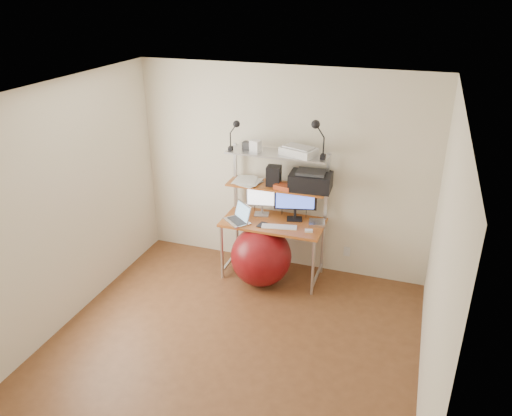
{
  "coord_description": "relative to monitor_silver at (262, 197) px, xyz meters",
  "views": [
    {
      "loc": [
        1.52,
        -3.65,
        3.33
      ],
      "look_at": [
        -0.12,
        1.15,
        1.02
      ],
      "focal_mm": 35.0,
      "sensor_mm": 36.0,
      "label": 1
    }
  ],
  "objects": [
    {
      "name": "room",
      "position": [
        0.19,
        -1.59,
        0.28
      ],
      "size": [
        3.6,
        3.6,
        3.6
      ],
      "color": "brown",
      "rests_on": "ground"
    },
    {
      "name": "computer_desk",
      "position": [
        0.19,
        -0.09,
        -0.01
      ],
      "size": [
        1.2,
        0.6,
        1.57
      ],
      "color": "#AF5C22",
      "rests_on": "ground"
    },
    {
      "name": "wall_outlet",
      "position": [
        1.04,
        0.2,
        -0.67
      ],
      "size": [
        0.08,
        0.01,
        0.12
      ],
      "primitive_type": "cube",
      "color": "silver",
      "rests_on": "room"
    },
    {
      "name": "monitor_silver",
      "position": [
        0.0,
        0.0,
        0.0
      ],
      "size": [
        0.38,
        0.17,
        0.43
      ],
      "rotation": [
        0.0,
        0.0,
        0.2
      ],
      "color": "#AEAEB3",
      "rests_on": "desktop"
    },
    {
      "name": "monitor_black",
      "position": [
        0.41,
        -0.0,
        0.02
      ],
      "size": [
        0.49,
        0.19,
        0.5
      ],
      "rotation": [
        0.0,
        0.0,
        0.25
      ],
      "color": "black",
      "rests_on": "desktop"
    },
    {
      "name": "laptop",
      "position": [
        -0.19,
        -0.27,
        -0.18
      ],
      "size": [
        0.4,
        0.39,
        0.27
      ],
      "rotation": [
        0.0,
        0.0,
        -0.71
      ],
      "color": "#B6B6BB",
      "rests_on": "desktop"
    },
    {
      "name": "keyboard",
      "position": [
        0.3,
        -0.28,
        -0.22
      ],
      "size": [
        0.42,
        0.19,
        0.01
      ],
      "primitive_type": "cube",
      "rotation": [
        0.0,
        0.0,
        0.2
      ],
      "color": "silver",
      "rests_on": "desktop"
    },
    {
      "name": "mouse",
      "position": [
        0.65,
        -0.28,
        -0.21
      ],
      "size": [
        0.1,
        0.08,
        0.02
      ],
      "primitive_type": "cube",
      "rotation": [
        0.0,
        0.0,
        0.26
      ],
      "color": "silver",
      "rests_on": "desktop"
    },
    {
      "name": "mac_mini",
      "position": [
        0.7,
        -0.06,
        -0.21
      ],
      "size": [
        0.22,
        0.22,
        0.04
      ],
      "primitive_type": "cube",
      "rotation": [
        0.0,
        0.0,
        0.2
      ],
      "color": "#B6B6BB",
      "rests_on": "desktop"
    },
    {
      "name": "phone",
      "position": [
        0.09,
        -0.29,
        -0.22
      ],
      "size": [
        0.1,
        0.16,
        0.01
      ],
      "primitive_type": "cube",
      "rotation": [
        0.0,
        0.0,
        -0.17
      ],
      "color": "black",
      "rests_on": "desktop"
    },
    {
      "name": "printer",
      "position": [
        0.59,
        -0.02,
        0.29
      ],
      "size": [
        0.49,
        0.35,
        0.23
      ],
      "rotation": [
        0.0,
        0.0,
        0.06
      ],
      "color": "black",
      "rests_on": "mid_shelf"
    },
    {
      "name": "nas_cube",
      "position": [
        0.15,
        -0.02,
        0.3
      ],
      "size": [
        0.17,
        0.17,
        0.23
      ],
      "primitive_type": "cube",
      "rotation": [
        0.0,
        0.0,
        0.09
      ],
      "color": "black",
      "rests_on": "mid_shelf"
    },
    {
      "name": "red_box",
      "position": [
        0.29,
        -0.11,
        0.21
      ],
      "size": [
        0.22,
        0.17,
        0.06
      ],
      "primitive_type": "cube",
      "rotation": [
        0.0,
        0.0,
        -0.21
      ],
      "color": "#B03E1C",
      "rests_on": "mid_shelf"
    },
    {
      "name": "scanner",
      "position": [
        0.44,
        -0.02,
        0.63
      ],
      "size": [
        0.44,
        0.36,
        0.1
      ],
      "rotation": [
        0.0,
        0.0,
        -0.34
      ],
      "color": "silver",
      "rests_on": "top_shelf"
    },
    {
      "name": "box_white",
      "position": [
        -0.06,
        -0.06,
        0.65
      ],
      "size": [
        0.14,
        0.12,
        0.13
      ],
      "primitive_type": "cube",
      "rotation": [
        0.0,
        0.0,
        -0.28
      ],
      "color": "silver",
      "rests_on": "top_shelf"
    },
    {
      "name": "box_grey",
      "position": [
        -0.19,
        -0.0,
        0.63
      ],
      "size": [
        0.1,
        0.1,
        0.09
      ],
      "primitive_type": "cube",
      "rotation": [
        0.0,
        0.0,
        -0.11
      ],
      "color": "#313134",
      "rests_on": "top_shelf"
    },
    {
      "name": "clip_lamp_left",
      "position": [
        -0.29,
        -0.11,
        0.85
      ],
      "size": [
        0.14,
        0.08,
        0.36
      ],
      "color": "black",
      "rests_on": "top_shelf"
    },
    {
      "name": "clip_lamp_right",
      "position": [
        0.65,
        -0.08,
        0.9
      ],
      "size": [
        0.17,
        0.1,
        0.43
      ],
      "color": "black",
      "rests_on": "top_shelf"
    },
    {
      "name": "exercise_ball",
      "position": [
        0.11,
        -0.35,
        -0.61
      ],
      "size": [
        0.72,
        0.72,
        0.72
      ],
      "primitive_type": "sphere",
      "color": "maroon",
      "rests_on": "floor"
    },
    {
      "name": "paper_stack",
      "position": [
        -0.18,
        -0.02,
        0.2
      ],
      "size": [
        0.37,
        0.42,
        0.02
      ],
      "color": "white",
      "rests_on": "mid_shelf"
    }
  ]
}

